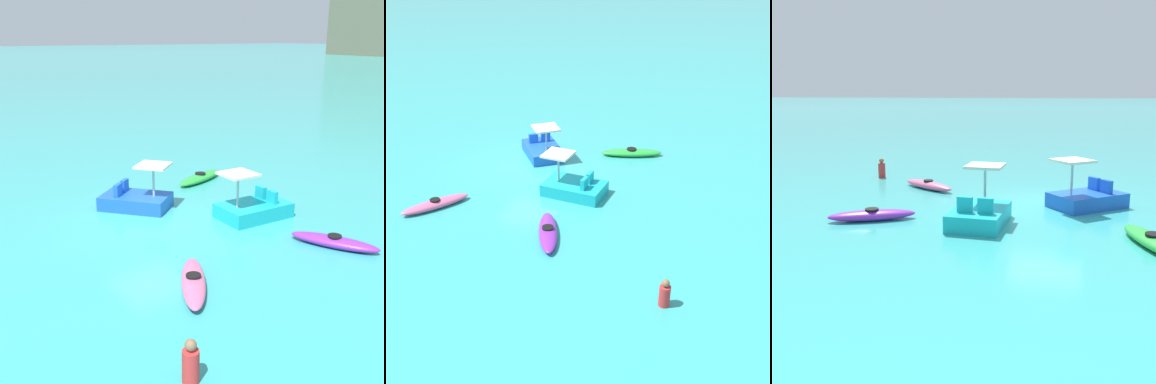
# 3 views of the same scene
# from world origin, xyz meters

# --- Properties ---
(ground_plane) EXTENTS (600.00, 600.00, 0.00)m
(ground_plane) POSITION_xyz_m (0.00, 0.00, 0.00)
(ground_plane) COLOR #38ADA8
(kayak_pink) EXTENTS (2.59, 1.96, 0.37)m
(kayak_pink) POSITION_xyz_m (4.81, -1.55, 0.16)
(kayak_pink) COLOR pink
(kayak_pink) RESTS_ON ground_plane
(kayak_green) EXTENTS (1.66, 2.92, 0.37)m
(kayak_green) POSITION_xyz_m (-2.85, 4.11, 0.16)
(kayak_green) COLOR green
(kayak_green) RESTS_ON ground_plane
(kayak_purple) EXTENTS (2.65, 1.71, 0.37)m
(kayak_purple) POSITION_xyz_m (5.09, 3.33, 0.16)
(kayak_purple) COLOR purple
(kayak_purple) RESTS_ON ground_plane
(pedal_boat_blue) EXTENTS (2.80, 2.69, 1.68)m
(pedal_boat_blue) POSITION_xyz_m (-1.31, 0.17, 0.34)
(pedal_boat_blue) COLOR blue
(pedal_boat_blue) RESTS_ON ground_plane
(pedal_boat_cyan) EXTENTS (1.60, 2.50, 1.68)m
(pedal_boat_cyan) POSITION_xyz_m (1.82, 3.01, 0.34)
(pedal_boat_cyan) COLOR #19B7C6
(pedal_boat_cyan) RESTS_ON ground_plane
(person_by_kayaks) EXTENTS (0.44, 0.44, 0.88)m
(person_by_kayaks) POSITION_xyz_m (7.67, -3.59, 0.39)
(person_by_kayaks) COLOR red
(person_by_kayaks) RESTS_ON ground_plane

